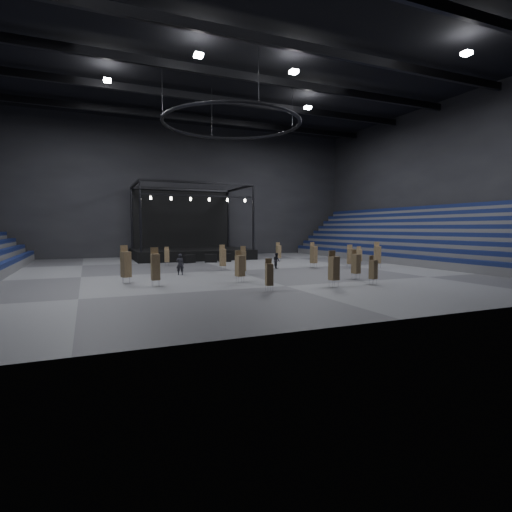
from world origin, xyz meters
name	(u,v)px	position (x,y,z in m)	size (l,w,h in m)	color
floor	(232,271)	(0.00, 0.00, 0.00)	(50.00, 50.00, 0.00)	#505052
ceiling	(231,65)	(0.00, 0.00, 18.00)	(50.00, 42.00, 0.20)	black
wall_back	(181,190)	(0.00, 21.00, 9.00)	(50.00, 0.20, 18.00)	black
wall_front	(407,99)	(0.00, -21.00, 9.00)	(50.00, 0.20, 18.00)	black
wall_right	(441,182)	(25.00, 0.00, 9.00)	(0.20, 42.00, 18.00)	black
bleachers_right	(425,247)	(22.94, 0.00, 1.73)	(7.20, 40.00, 6.40)	#49494C
stage	(189,247)	(0.00, 16.24, 1.45)	(14.00, 10.00, 9.20)	black
truss_ring	(232,123)	(0.00, 0.00, 13.00)	(12.30, 12.30, 5.15)	black
roof_girders	(231,74)	(0.00, 0.00, 17.20)	(49.00, 30.35, 0.70)	black
floodlights	(249,64)	(0.00, -4.00, 16.60)	(28.60, 16.60, 0.25)	white
flight_case_left	(189,259)	(-1.72, 9.31, 0.45)	(1.35, 0.67, 0.90)	black
flight_case_mid	(211,258)	(0.70, 9.04, 0.46)	(1.38, 0.69, 0.92)	black
flight_case_right	(225,258)	(2.38, 9.14, 0.46)	(1.37, 0.69, 0.91)	black
chair_stack_0	(223,257)	(-0.82, 0.25, 1.23)	(0.54, 0.54, 2.33)	silver
chair_stack_1	(279,251)	(8.15, 7.15, 1.15)	(0.47, 0.47, 2.19)	silver
chair_stack_2	(350,256)	(10.99, -2.47, 1.20)	(0.66, 0.66, 2.24)	silver
chair_stack_3	(334,268)	(2.74, -11.99, 1.25)	(0.58, 0.58, 2.36)	silver
chair_stack_4	(243,260)	(-0.43, -3.86, 1.21)	(0.54, 0.54, 2.37)	silver
chair_stack_5	(373,269)	(5.91, -11.99, 1.04)	(0.52, 0.52, 1.95)	silver
chair_stack_6	(269,274)	(-1.89, -11.99, 1.04)	(0.47, 0.47, 1.99)	silver
chair_stack_7	(240,265)	(-2.15, -7.64, 1.21)	(0.63, 0.63, 2.26)	silver
chair_stack_8	(377,254)	(13.65, -3.16, 1.31)	(0.66, 0.66, 2.49)	silver
chair_stack_9	(155,266)	(-7.94, -7.39, 1.33)	(0.54, 0.54, 2.56)	silver
chair_stack_10	(126,264)	(-9.59, -5.26, 1.38)	(0.73, 0.73, 2.64)	silver
chair_stack_11	(356,263)	(6.52, -9.28, 1.18)	(0.61, 0.61, 2.21)	silver
chair_stack_12	(359,255)	(14.00, 0.07, 1.04)	(0.58, 0.58, 1.92)	silver
chair_stack_13	(314,254)	(8.16, -0.52, 1.30)	(0.63, 0.63, 2.47)	silver
chair_stack_14	(167,256)	(-4.60, 6.79, 1.04)	(0.50, 0.50, 1.92)	silver
man_center	(180,264)	(-5.07, -1.57, 0.87)	(0.64, 0.42, 1.74)	black
crew_member	(277,260)	(4.53, 0.19, 0.75)	(0.73, 0.57, 1.50)	black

